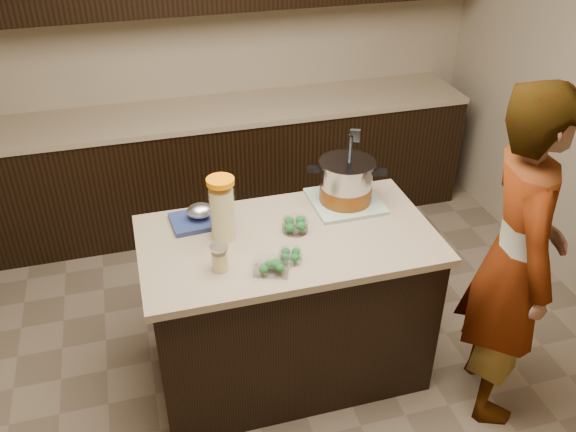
% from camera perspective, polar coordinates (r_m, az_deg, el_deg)
% --- Properties ---
extents(ground_plane, '(4.00, 4.00, 0.00)m').
position_cam_1_polar(ground_plane, '(3.59, 0.00, -13.86)').
color(ground_plane, brown).
rests_on(ground_plane, ground).
extents(room_shell, '(4.04, 4.04, 2.72)m').
position_cam_1_polar(room_shell, '(2.63, 0.00, 12.87)').
color(room_shell, tan).
rests_on(room_shell, ground).
extents(back_cabinets, '(3.60, 0.63, 2.33)m').
position_cam_1_polar(back_cabinets, '(4.50, -6.12, 10.66)').
color(back_cabinets, black).
rests_on(back_cabinets, ground).
extents(island, '(1.46, 0.81, 0.90)m').
position_cam_1_polar(island, '(3.28, 0.00, -8.40)').
color(island, black).
rests_on(island, ground).
extents(dish_towel, '(0.36, 0.36, 0.02)m').
position_cam_1_polar(dish_towel, '(3.28, 5.36, 1.38)').
color(dish_towel, '#527A5A').
rests_on(dish_towel, island).
extents(stock_pot, '(0.40, 0.38, 0.42)m').
position_cam_1_polar(stock_pot, '(3.23, 5.46, 3.01)').
color(stock_pot, '#B7B7BC').
rests_on(stock_pot, dish_towel).
extents(lemonade_pitcher, '(0.17, 0.17, 0.32)m').
position_cam_1_polar(lemonade_pitcher, '(2.94, -6.17, 0.47)').
color(lemonade_pitcher, '#D5C982').
rests_on(lemonade_pitcher, island).
extents(mason_jar, '(0.10, 0.10, 0.14)m').
position_cam_1_polar(mason_jar, '(2.77, -6.40, -3.95)').
color(mason_jar, '#D5C982').
rests_on(mason_jar, island).
extents(broccoli_tub_left, '(0.16, 0.16, 0.06)m').
position_cam_1_polar(broccoli_tub_left, '(3.03, 0.66, -0.92)').
color(broccoli_tub_left, silver).
rests_on(broccoli_tub_left, island).
extents(broccoli_tub_right, '(0.12, 0.12, 0.05)m').
position_cam_1_polar(broccoli_tub_right, '(2.83, 0.22, -3.77)').
color(broccoli_tub_right, silver).
rests_on(broccoli_tub_right, island).
extents(broccoli_tub_rect, '(0.19, 0.16, 0.06)m').
position_cam_1_polar(broccoli_tub_rect, '(2.76, -1.59, -4.76)').
color(broccoli_tub_rect, silver).
rests_on(broccoli_tub_rect, island).
extents(blue_tray, '(0.28, 0.23, 0.10)m').
position_cam_1_polar(blue_tray, '(3.12, -8.37, -0.08)').
color(blue_tray, navy).
rests_on(blue_tray, island).
extents(person, '(0.61, 0.75, 1.77)m').
position_cam_1_polar(person, '(3.06, 20.49, -3.93)').
color(person, gray).
rests_on(person, ground).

